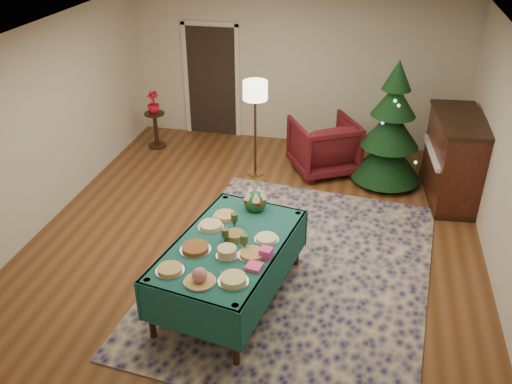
% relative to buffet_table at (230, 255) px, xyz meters
% --- Properties ---
extents(room_shell, '(7.00, 7.00, 7.00)m').
position_rel_buffet_table_xyz_m(room_shell, '(0.02, 1.22, 0.73)').
color(room_shell, '#593319').
rests_on(room_shell, ground).
extents(doorway, '(1.08, 0.04, 2.16)m').
position_rel_buffet_table_xyz_m(doorway, '(-1.58, 4.70, 0.47)').
color(doorway, black).
rests_on(doorway, ground).
extents(rug, '(3.62, 4.51, 0.02)m').
position_rel_buffet_table_xyz_m(rug, '(0.66, 0.66, -0.61)').
color(rug, '#131244').
rests_on(rug, ground).
extents(buffet_table, '(1.51, 2.18, 0.78)m').
position_rel_buffet_table_xyz_m(buffet_table, '(0.00, 0.00, 0.00)').
color(buffet_table, black).
rests_on(buffet_table, ground).
extents(platter_0, '(0.30, 0.30, 0.05)m').
position_rel_buffet_table_xyz_m(platter_0, '(-0.47, -0.62, 0.18)').
color(platter_0, silver).
rests_on(platter_0, buffet_table).
extents(platter_1, '(0.32, 0.32, 0.17)m').
position_rel_buffet_table_xyz_m(platter_1, '(-0.11, -0.72, 0.22)').
color(platter_1, silver).
rests_on(platter_1, buffet_table).
extents(platter_2, '(0.31, 0.31, 0.06)m').
position_rel_buffet_table_xyz_m(platter_2, '(0.21, -0.64, 0.18)').
color(platter_2, silver).
rests_on(platter_2, buffet_table).
extents(platter_3, '(0.34, 0.34, 0.05)m').
position_rel_buffet_table_xyz_m(platter_3, '(-0.33, -0.21, 0.18)').
color(platter_3, silver).
rests_on(platter_3, buffet_table).
extents(platter_4, '(0.24, 0.24, 0.11)m').
position_rel_buffet_table_xyz_m(platter_4, '(0.04, -0.24, 0.20)').
color(platter_4, silver).
rests_on(platter_4, buffet_table).
extents(platter_5, '(0.31, 0.31, 0.04)m').
position_rel_buffet_table_xyz_m(platter_5, '(0.29, -0.17, 0.17)').
color(platter_5, silver).
rests_on(platter_5, buffet_table).
extents(platter_6, '(0.30, 0.30, 0.05)m').
position_rel_buffet_table_xyz_m(platter_6, '(-0.29, 0.26, 0.18)').
color(platter_6, silver).
rests_on(platter_6, buffet_table).
extents(platter_7, '(0.26, 0.26, 0.07)m').
position_rel_buffet_table_xyz_m(platter_7, '(0.03, 0.10, 0.19)').
color(platter_7, silver).
rests_on(platter_7, buffet_table).
extents(platter_8, '(0.28, 0.28, 0.04)m').
position_rel_buffet_table_xyz_m(platter_8, '(0.39, 0.15, 0.17)').
color(platter_8, silver).
rests_on(platter_8, buffet_table).
extents(platter_9, '(0.29, 0.29, 0.04)m').
position_rel_buffet_table_xyz_m(platter_9, '(-0.19, 0.52, 0.17)').
color(platter_9, silver).
rests_on(platter_9, buffet_table).
extents(goblet_0, '(0.08, 0.08, 0.18)m').
position_rel_buffet_table_xyz_m(goblet_0, '(-0.03, 0.33, 0.25)').
color(goblet_0, '#2D471E').
rests_on(goblet_0, buffet_table).
extents(goblet_1, '(0.08, 0.08, 0.18)m').
position_rel_buffet_table_xyz_m(goblet_1, '(0.18, -0.07, 0.25)').
color(goblet_1, '#2D471E').
rests_on(goblet_1, buffet_table).
extents(goblet_2, '(0.08, 0.08, 0.18)m').
position_rel_buffet_table_xyz_m(goblet_2, '(-0.05, -0.00, 0.25)').
color(goblet_2, '#2D471E').
rests_on(goblet_2, buffet_table).
extents(napkin_stack, '(0.18, 0.18, 0.04)m').
position_rel_buffet_table_xyz_m(napkin_stack, '(0.36, -0.38, 0.17)').
color(napkin_stack, '#FB4597').
rests_on(napkin_stack, buffet_table).
extents(gift_box, '(0.14, 0.14, 0.10)m').
position_rel_buffet_table_xyz_m(gift_box, '(0.44, -0.16, 0.21)').
color(gift_box, '#F143A5').
rests_on(gift_box, buffet_table).
extents(centerpiece, '(0.28, 0.28, 0.32)m').
position_rel_buffet_table_xyz_m(centerpiece, '(0.12, 0.77, 0.29)').
color(centerpiece, '#1E4C1E').
rests_on(centerpiece, buffet_table).
extents(armchair, '(1.30, 1.27, 1.01)m').
position_rel_buffet_table_xyz_m(armchair, '(0.68, 3.52, -0.12)').
color(armchair, '#511117').
rests_on(armchair, ground).
extents(floor_lamp, '(0.39, 0.39, 1.60)m').
position_rel_buffet_table_xyz_m(floor_lamp, '(-0.41, 3.15, 0.74)').
color(floor_lamp, '#A57F3F').
rests_on(floor_lamp, ground).
extents(side_table, '(0.37, 0.37, 0.66)m').
position_rel_buffet_table_xyz_m(side_table, '(-2.43, 3.86, -0.30)').
color(side_table, black).
rests_on(side_table, ground).
extents(potted_plant, '(0.22, 0.40, 0.22)m').
position_rel_buffet_table_xyz_m(potted_plant, '(-2.43, 3.86, 0.15)').
color(potted_plant, red).
rests_on(potted_plant, side_table).
extents(christmas_tree, '(1.12, 1.12, 2.02)m').
position_rel_buffet_table_xyz_m(christmas_tree, '(1.72, 3.33, 0.29)').
color(christmas_tree, black).
rests_on(christmas_tree, ground).
extents(piano, '(0.84, 1.57, 1.31)m').
position_rel_buffet_table_xyz_m(piano, '(2.68, 3.05, 0.02)').
color(piano, black).
rests_on(piano, ground).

